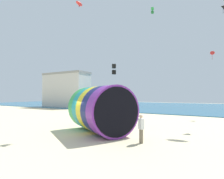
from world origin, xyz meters
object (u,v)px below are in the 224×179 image
Objects in this scene: kite_black_delta at (223,7)px; kite_green_box at (152,10)px; kite_handler at (141,128)px; bystander_near_water at (109,110)px; kite_red_parafoil at (79,4)px; kite_red_delta at (212,54)px; kite_black_box at (114,69)px; giant_inflatable_tube at (100,109)px.

kite_green_box reaches higher than kite_black_delta.
bystander_near_water is at bearing 128.42° from kite_handler.
kite_red_parafoil is at bearing 144.91° from kite_handler.
kite_red_parafoil is (-16.60, -8.36, 7.56)m from kite_red_delta.
kite_handler is 17.50m from kite_black_delta.
bystander_near_water is (-9.35, 11.78, -0.08)m from kite_handler.
kite_black_box is (-5.69, 0.68, -6.60)m from kite_green_box.
giant_inflatable_tube is 4.37m from kite_handler.
kite_green_box reaches higher than giant_inflatable_tube.
kite_black_box is at bearing -151.29° from kite_red_delta.
kite_red_delta reaches higher than bystander_near_water.
giant_inflatable_tube is 18.95m from kite_red_delta.
kite_black_delta is (9.14, 10.49, 10.81)m from giant_inflatable_tube.
kite_green_box is 10.89m from kite_red_parafoil.
giant_inflatable_tube is 17.62m from kite_black_delta.
kite_red_parafoil is 0.93× the size of kite_black_box.
kite_black_delta is 14.38m from kite_black_box.
kite_black_delta is 0.75× the size of kite_red_parafoil.
kite_green_box is 0.54× the size of kite_red_parafoil.
kite_red_delta is at bearing 49.23° from kite_green_box.
kite_red_parafoil reaches higher than giant_inflatable_tube.
giant_inflatable_tube is 11.68m from bystander_near_water.
kite_handler is at bearing -113.24° from kite_black_delta.
kite_black_delta reaches higher than kite_handler.
giant_inflatable_tube is at bearing -117.16° from kite_red_delta.
kite_black_box is at bearing 21.40° from kite_red_parafoil.
kite_red_delta is at bearing 28.71° from kite_black_box.
kite_handler is at bearing -53.67° from kite_black_box.
kite_black_box is at bearing 126.33° from kite_handler.
kite_black_delta is 6.70m from kite_red_delta.
kite_black_box is at bearing 173.17° from kite_green_box.
kite_red_delta is at bearing 26.73° from kite_red_parafoil.
kite_red_delta reaches higher than kite_black_box.
kite_red_delta is at bearing 101.50° from kite_black_delta.
giant_inflatable_tube is at bearing -131.08° from kite_black_delta.
kite_green_box is 14.40m from bystander_near_water.
giant_inflatable_tube is at bearing -102.35° from kite_green_box.
kite_handler is (4.02, -1.43, -0.94)m from giant_inflatable_tube.
kite_black_box is (4.71, 1.85, -9.64)m from kite_red_parafoil.
bystander_near_water is at bearing -158.09° from kite_red_delta.
giant_inflatable_tube is 4.05× the size of bystander_near_water.
kite_green_box is (-2.15, 9.98, 12.25)m from kite_handler.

